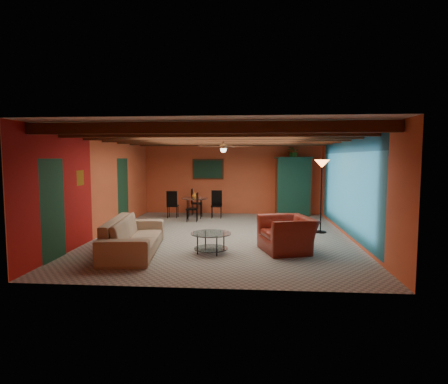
# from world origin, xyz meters

# --- Properties ---
(room) EXTENTS (6.52, 8.01, 2.71)m
(room) POSITION_xyz_m (0.00, 0.11, 2.36)
(room) COLOR gray
(room) RESTS_ON ground
(sofa) EXTENTS (1.32, 2.68, 0.75)m
(sofa) POSITION_xyz_m (-1.81, -1.88, 0.38)
(sofa) COLOR #90745C
(sofa) RESTS_ON ground
(armchair) EXTENTS (1.33, 1.43, 0.77)m
(armchair) POSITION_xyz_m (1.53, -1.51, 0.38)
(armchair) COLOR maroon
(armchair) RESTS_ON ground
(coffee_table) EXTENTS (1.07, 1.07, 0.45)m
(coffee_table) POSITION_xyz_m (-0.12, -1.80, 0.22)
(coffee_table) COLOR silver
(coffee_table) RESTS_ON ground
(dining_table) EXTENTS (1.92, 1.92, 0.95)m
(dining_table) POSITION_xyz_m (-1.24, 2.88, 0.48)
(dining_table) COLOR silver
(dining_table) RESTS_ON ground
(armoire) EXTENTS (1.25, 0.78, 2.04)m
(armoire) POSITION_xyz_m (2.20, 3.70, 1.02)
(armoire) COLOR brown
(armoire) RESTS_ON ground
(floor_lamp) EXTENTS (0.46, 0.46, 2.03)m
(floor_lamp) POSITION_xyz_m (2.65, 0.65, 1.01)
(floor_lamp) COLOR black
(floor_lamp) RESTS_ON ground
(ceiling_fan) EXTENTS (1.50, 1.50, 0.44)m
(ceiling_fan) POSITION_xyz_m (0.00, 0.00, 2.36)
(ceiling_fan) COLOR #472614
(ceiling_fan) RESTS_ON ceiling
(painting) EXTENTS (1.05, 0.03, 0.65)m
(painting) POSITION_xyz_m (-0.90, 3.96, 1.65)
(painting) COLOR black
(painting) RESTS_ON wall_back
(potted_plant) EXTENTS (0.52, 0.47, 0.52)m
(potted_plant) POSITION_xyz_m (2.20, 3.70, 2.30)
(potted_plant) COLOR #26661E
(potted_plant) RESTS_ON armoire
(vase) EXTENTS (0.19, 0.19, 0.19)m
(vase) POSITION_xyz_m (-1.24, 2.88, 1.04)
(vase) COLOR orange
(vase) RESTS_ON dining_table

